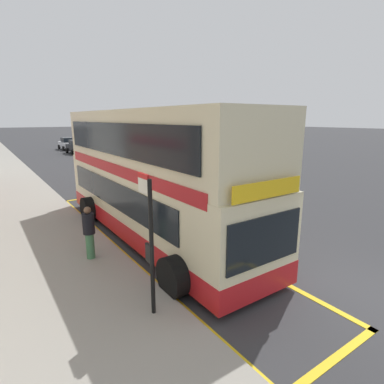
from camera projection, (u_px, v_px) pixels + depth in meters
name	position (u px, v px, depth m)	size (l,w,h in m)	color
ground_plane	(63.00, 158.00, 32.76)	(260.00, 260.00, 0.00)	#333335
double_decker_bus	(150.00, 179.00, 10.73)	(3.20, 10.68, 4.40)	beige
bus_bay_markings	(152.00, 237.00, 10.99)	(2.88, 14.03, 0.01)	gold
bus_stop_sign	(150.00, 236.00, 6.19)	(0.09, 0.51, 2.94)	black
parked_car_white_far	(68.00, 144.00, 41.62)	(2.09, 4.20, 1.62)	silver
parked_car_black_across	(77.00, 147.00, 36.96)	(2.09, 4.20, 1.62)	black
pedestrian_further_back	(89.00, 231.00, 8.89)	(0.34, 0.34, 1.56)	#3F724C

